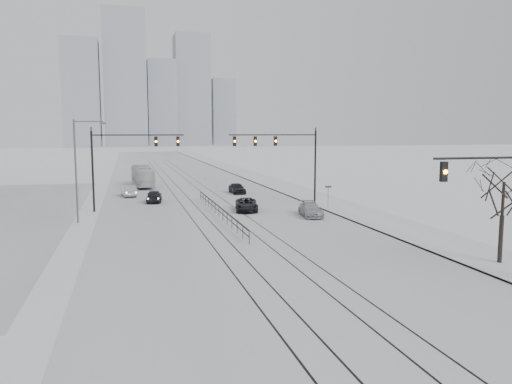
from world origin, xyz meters
name	(u,v)px	position (x,y,z in m)	size (l,w,h in m)	color
ground	(368,354)	(0.00, 0.00, 0.00)	(500.00, 500.00, 0.00)	white
road	(184,184)	(0.00, 60.00, 0.01)	(22.00, 260.00, 0.02)	silver
sidewalk_east	(269,182)	(13.50, 60.00, 0.08)	(5.00, 260.00, 0.16)	silver
curb	(254,182)	(11.05, 60.00, 0.06)	(0.10, 260.00, 0.12)	gray
tram_rails	(203,202)	(0.00, 40.00, 0.02)	(5.30, 180.00, 0.01)	black
skyline	(150,91)	(5.02, 273.63, 30.65)	(96.00, 48.00, 72.00)	#9398A1
traffic_mast_near	(507,197)	(10.79, 6.00, 4.56)	(6.10, 0.37, 7.00)	black
traffic_mast_ne	(286,152)	(8.15, 34.99, 5.76)	(9.60, 0.37, 8.00)	black
traffic_mast_nw	(123,155)	(-8.52, 36.00, 5.57)	(9.10, 0.37, 8.00)	black
street_light_west	(79,163)	(-12.20, 30.00, 5.21)	(2.73, 0.25, 9.00)	#595B60
bare_tree	(504,190)	(13.20, 9.00, 4.49)	(4.40, 4.40, 6.10)	black
median_fence	(219,211)	(0.00, 30.00, 0.53)	(0.06, 24.00, 1.00)	black
street_sign	(328,193)	(11.80, 32.00, 1.61)	(0.70, 0.06, 2.40)	#595B60
sedan_sb_inner	(154,196)	(-5.36, 41.38, 0.70)	(1.65, 4.11, 1.40)	black
sedan_sb_outer	(129,191)	(-8.11, 47.41, 0.71)	(1.51, 4.33, 1.43)	silver
sedan_nb_front	(247,205)	(3.30, 32.65, 0.65)	(2.15, 4.66, 1.29)	black
sedan_nb_right	(311,210)	(8.39, 28.02, 0.64)	(1.79, 4.41, 1.28)	#B2B3BA
sedan_nb_far	(237,188)	(5.46, 46.98, 0.68)	(1.60, 3.98, 1.36)	black
box_truck	(142,177)	(-6.10, 58.27, 1.48)	(2.49, 10.65, 2.97)	silver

